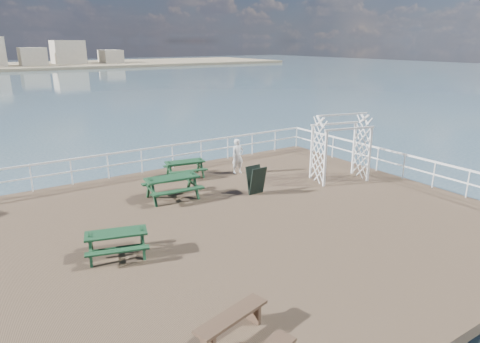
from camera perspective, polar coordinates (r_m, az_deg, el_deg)
name	(u,v)px	position (r m, az deg, el deg)	size (l,w,h in m)	color
ground	(223,231)	(13.54, -2.27, -7.94)	(18.00, 14.00, 0.30)	brown
sea_backdrop	(26,62)	(145.95, -26.68, 12.88)	(300.00, 300.00, 9.20)	#3E5869
railing	(183,179)	(15.24, -7.55, -1.04)	(17.77, 13.76, 1.10)	white
picnic_table_b	(172,183)	(15.82, -9.03, -1.49)	(2.04, 1.71, 0.93)	#14371C
picnic_table_c	(185,165)	(18.27, -7.35, 0.80)	(1.83, 1.57, 0.79)	#14371C
picnic_table_d	(117,239)	(12.02, -16.14, -8.59)	(1.90, 1.69, 0.78)	#14371C
flat_bench_far	(232,320)	(8.79, -1.11, -19.20)	(1.74, 0.79, 0.49)	brown
trellis_arbor	(340,151)	(18.06, 13.24, 2.69)	(2.45, 1.70, 2.77)	white
sandwich_board	(256,180)	(16.12, 2.16, -1.19)	(0.67, 0.51, 1.08)	black
person	(238,156)	(18.56, -0.30, 2.04)	(0.56, 0.37, 1.53)	silver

